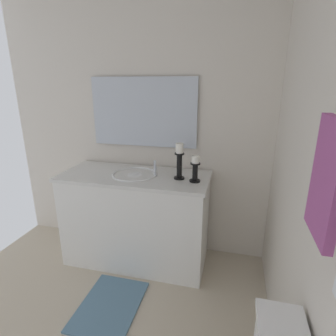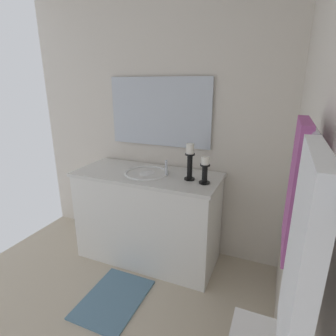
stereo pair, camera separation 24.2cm
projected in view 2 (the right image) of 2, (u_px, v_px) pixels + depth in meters
name	position (u px, v px, depth m)	size (l,w,h in m)	color
floor	(71.00, 336.00, 1.85)	(2.66, 2.60, 0.02)	beige
wall_back	(312.00, 202.00, 1.00)	(2.66, 0.04, 2.45)	silver
wall_left	(152.00, 127.00, 2.64)	(0.04, 2.60, 2.45)	silver
vanity_cabinet	(148.00, 216.00, 2.56)	(0.58, 1.33, 0.87)	white
sink_basin	(147.00, 177.00, 2.44)	(0.40, 0.40, 0.24)	white
mirror	(159.00, 112.00, 2.52)	(0.02, 1.01, 0.63)	silver
candle_holder_tall	(205.00, 170.00, 2.16)	(0.09, 0.09, 0.22)	black
candle_holder_short	(190.00, 161.00, 2.23)	(0.09, 0.09, 0.31)	black
towel_bar	(319.00, 141.00, 0.56)	(0.02, 0.02, 0.71)	silver
towel_near_vanity	(295.00, 188.00, 0.77)	(0.23, 0.03, 0.39)	#A54C8C
towel_center	(299.00, 267.00, 0.47)	(0.25, 0.03, 0.42)	white
bath_mat	(114.00, 299.00, 2.14)	(0.60, 0.44, 0.02)	slate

